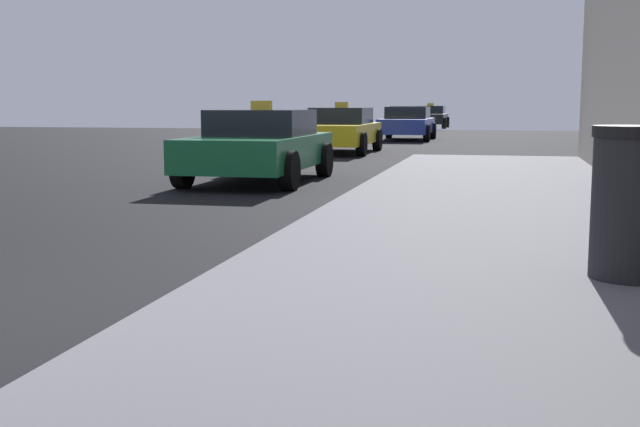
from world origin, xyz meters
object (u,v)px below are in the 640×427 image
(car_blue, at_px, (407,123))
(car_white, at_px, (408,119))
(trash_bin, at_px, (633,202))
(car_black, at_px, (430,117))
(car_green, at_px, (259,145))
(car_yellow, at_px, (340,130))

(car_blue, height_order, car_white, same)
(trash_bin, bearing_deg, car_black, 96.91)
(trash_bin, bearing_deg, car_green, 123.27)
(trash_bin, height_order, car_yellow, car_yellow)
(trash_bin, relative_size, car_green, 0.26)
(car_green, relative_size, car_blue, 0.94)
(trash_bin, height_order, car_white, car_white)
(trash_bin, relative_size, car_blue, 0.25)
(trash_bin, bearing_deg, car_yellow, 108.02)
(trash_bin, relative_size, car_yellow, 0.25)
(car_blue, relative_size, car_black, 1.01)
(car_black, bearing_deg, car_yellow, 89.00)
(car_yellow, bearing_deg, car_blue, -95.84)
(car_green, height_order, car_yellow, same)
(trash_bin, xyz_separation_m, car_blue, (-4.48, 25.26, -0.04))
(car_yellow, bearing_deg, car_green, 91.82)
(car_blue, xyz_separation_m, car_black, (-0.47, 15.59, 0.00))
(car_blue, bearing_deg, car_black, -88.27)
(car_black, bearing_deg, car_green, 89.75)
(car_yellow, distance_m, car_white, 18.19)
(car_white, bearing_deg, car_blue, 96.25)
(car_green, relative_size, car_white, 0.96)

